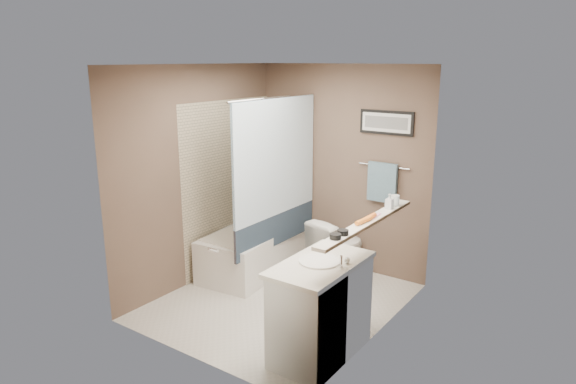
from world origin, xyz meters
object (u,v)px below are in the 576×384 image
Objects in this scene: toilet at (338,248)px; hair_brush_front at (364,221)px; bathtub at (256,249)px; soap_bottle at (389,201)px; candle_bowl_far at (343,232)px; glass_jar at (395,200)px; vanity at (321,311)px; candle_bowl_near at (335,236)px; hair_brush_back at (369,218)px.

hair_brush_front is at bearing 141.09° from toilet.
soap_bottle is (1.79, -0.26, 0.93)m from bathtub.
candle_bowl_far is 0.36m from hair_brush_front.
toilet is 7.08× the size of glass_jar.
soap_bottle is at bearing 158.32° from toilet.
vanity is at bearing 128.03° from toilet.
vanity is at bearing 149.69° from candle_bowl_near.
candle_bowl_far is at bearing 3.19° from vanity.
vanity is (1.60, -1.15, 0.15)m from bathtub.
bathtub is 0.99m from toilet.
hair_brush_front is (0.00, 0.48, 0.00)m from candle_bowl_near.
candle_bowl_far is at bearing 133.77° from toilet.
toilet is at bearing 115.02° from vanity.
soap_bottle is (0.00, 0.52, 0.05)m from hair_brush_front.
glass_jar is at bearing 80.14° from vanity.
hair_brush_back is at bearing 143.63° from toilet.
soap_bottle is (0.00, -0.13, 0.02)m from glass_jar.
toilet is 1.62m from hair_brush_front.
toilet is at bearing 15.26° from bathtub.
toilet is at bearing 127.58° from hair_brush_front.
bathtub is 2.14m from hair_brush_front.
toilet is 1.56m from hair_brush_back.
vanity is 10.00× the size of candle_bowl_near.
candle_bowl_near is (0.87, -1.60, 0.78)m from toilet.
glass_jar is 0.13m from soap_bottle.
vanity is 9.00× the size of glass_jar.
toilet is (0.92, 0.35, 0.10)m from bathtub.
toilet is 1.98m from candle_bowl_near.
candle_bowl_far is 0.46m from hair_brush_back.
vanity is at bearing -41.11° from bathtub.
toilet is 1.89m from candle_bowl_far.
glass_jar is at bearing 90.00° from candle_bowl_far.
vanity is at bearing -116.68° from hair_brush_front.
candle_bowl_far is 0.65× the size of soap_bottle.
hair_brush_front is (1.79, -0.78, 0.89)m from bathtub.
candle_bowl_near is at bearing -90.00° from soap_bottle.
hair_brush_front is (0.87, -1.13, 0.78)m from toilet.
hair_brush_front is at bearing 63.81° from vanity.
toilet is 7.87× the size of candle_bowl_far.
bathtub is at bearing 175.70° from glass_jar.
toilet is at bearing 150.91° from glass_jar.
soap_bottle is at bearing 90.00° from hair_brush_front.
candle_bowl_near is 0.41× the size of hair_brush_back.
candle_bowl_near is at bearing -90.00° from glass_jar.
toilet is 5.08× the size of soap_bottle.
bathtub is at bearing 144.88° from vanity.
bathtub is 16.67× the size of candle_bowl_far.
hair_brush_front is (0.00, 0.36, 0.00)m from candle_bowl_far.
hair_brush_back reaches higher than vanity.
glass_jar is at bearing 164.42° from toilet.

